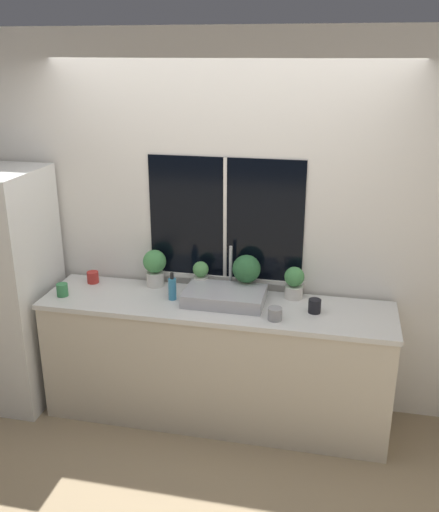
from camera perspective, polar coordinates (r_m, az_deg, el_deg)
The scene contains 15 objects.
ground_plane at distance 4.16m, azimuth -1.29°, elevation -17.78°, with size 14.00×14.00×0.00m, color #937F60.
wall_back at distance 4.10m, azimuth 0.68°, elevation 2.93°, with size 8.00×0.09×2.70m.
wall_left at distance 5.71m, azimuth -19.87°, elevation 6.60°, with size 0.06×7.00×2.70m.
counter at distance 4.14m, azimuth -0.39°, elevation -10.46°, with size 2.44×0.59×0.90m.
refrigerator at distance 4.51m, azimuth -20.81°, elevation -3.07°, with size 0.66×0.69×1.77m.
sink at distance 3.94m, azimuth 0.53°, elevation -4.01°, with size 0.55×0.40×0.34m.
potted_plant_far_left at distance 4.19m, azimuth -6.49°, elevation -0.99°, with size 0.17×0.17×0.28m.
potted_plant_center_left at distance 4.12m, azimuth -1.89°, elevation -1.95°, with size 0.11×0.11×0.22m.
potted_plant_center_right at distance 4.03m, azimuth 2.71°, elevation -1.53°, with size 0.20×0.20×0.29m.
potted_plant_far_right at distance 4.01m, azimuth 7.47°, elevation -2.59°, with size 0.14×0.14×0.23m.
soap_bottle at distance 3.98m, azimuth -4.75°, elevation -3.24°, with size 0.06×0.06×0.20m.
mug_grey at distance 3.71m, azimuth 5.56°, elevation -5.78°, with size 0.09×0.09×0.08m.
mug_green at distance 4.19m, azimuth -15.45°, elevation -3.28°, with size 0.08×0.08×0.09m.
mug_black at distance 3.84m, azimuth 9.49°, elevation -4.95°, with size 0.08×0.08×0.09m.
mug_red at distance 4.37m, azimuth -12.55°, elevation -2.09°, with size 0.09×0.09×0.08m.
Camera 1 is at (0.80, -3.20, 2.54)m, focal length 40.00 mm.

